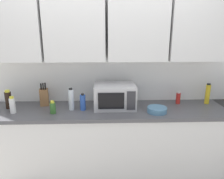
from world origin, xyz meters
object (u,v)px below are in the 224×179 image
at_px(bottle_green_oil, 53,108).
at_px(microwave, 115,96).
at_px(bottle_clear_tall, 71,99).
at_px(bottle_white_jar, 12,105).
at_px(bottle_red_sauce, 178,98).
at_px(bottle_yellow_mustard, 208,94).
at_px(bowl_ceramic_small, 157,110).
at_px(bottle_blue_cleaner, 83,102).
at_px(bottle_soy_dark, 8,100).
at_px(knife_block, 44,97).

bearing_deg(bottle_green_oil, microwave, 14.01).
xyz_separation_m(bottle_clear_tall, bottle_white_jar, (-0.63, -0.08, -0.03)).
bearing_deg(bottle_red_sauce, bottle_green_oil, -169.62).
bearing_deg(bottle_white_jar, bottle_clear_tall, 7.46).
bearing_deg(bottle_yellow_mustard, bottle_green_oil, -171.90).
bearing_deg(bowl_ceramic_small, bottle_blue_cleaner, 172.98).
bearing_deg(bottle_clear_tall, bottle_white_jar, -172.54).
bearing_deg(bottle_soy_dark, microwave, -0.21).
relative_size(knife_block, bottle_green_oil, 1.93).
distance_m(bottle_red_sauce, bottle_blue_cleaner, 1.18).
relative_size(microwave, bottle_white_jar, 2.49).
xyz_separation_m(knife_block, bowl_ceramic_small, (1.32, -0.29, -0.07)).
bearing_deg(bottle_clear_tall, bottle_red_sauce, 7.15).
distance_m(knife_block, bottle_green_oil, 0.32).
height_order(bottle_white_jar, bottle_blue_cleaner, bottle_blue_cleaner).
distance_m(knife_block, bottle_clear_tall, 0.39).
xyz_separation_m(bottle_green_oil, bottle_blue_cleaner, (0.32, 0.09, 0.03)).
xyz_separation_m(bottle_yellow_mustard, bottle_white_jar, (-2.29, -0.24, -0.03)).
relative_size(bottle_white_jar, bowl_ceramic_small, 0.88).
height_order(bottle_soy_dark, bottle_white_jar, bottle_soy_dark).
distance_m(bottle_red_sauce, bottle_clear_tall, 1.31).
height_order(bottle_green_oil, bottle_blue_cleaner, bottle_blue_cleaner).
height_order(bottle_yellow_mustard, bottle_red_sauce, bottle_yellow_mustard).
bearing_deg(bottle_yellow_mustard, bottle_blue_cleaner, -173.60).
height_order(bottle_red_sauce, bottle_clear_tall, bottle_clear_tall).
distance_m(bottle_soy_dark, bottle_red_sauce, 2.04).
distance_m(bottle_yellow_mustard, bottle_clear_tall, 1.67).
xyz_separation_m(bottle_green_oil, bottle_yellow_mustard, (1.85, 0.26, 0.06)).
bearing_deg(bowl_ceramic_small, bottle_yellow_mustard, 21.63).
bearing_deg(bottle_green_oil, bowl_ceramic_small, -0.55).
height_order(bottle_red_sauce, bottle_white_jar, bottle_white_jar).
relative_size(bottle_soy_dark, bowl_ceramic_small, 1.02).
bearing_deg(bowl_ceramic_small, bottle_red_sauce, 40.69).
relative_size(bottle_soy_dark, bottle_clear_tall, 0.86).
bearing_deg(bottle_white_jar, bowl_ceramic_small, -1.34).
distance_m(bottle_green_oil, bottle_yellow_mustard, 1.87).
relative_size(knife_block, bottle_blue_cleaner, 1.44).
xyz_separation_m(bottle_yellow_mustard, bottle_blue_cleaner, (-1.53, -0.17, -0.03)).
bearing_deg(bottle_clear_tall, bottle_yellow_mustard, 5.29).
xyz_separation_m(microwave, bottle_soy_dark, (-1.24, 0.00, -0.03)).
xyz_separation_m(microwave, bottle_yellow_mustard, (1.16, 0.09, -0.01)).
height_order(microwave, knife_block, knife_block).
bearing_deg(bottle_soy_dark, bottle_white_jar, -54.83).
distance_m(bottle_yellow_mustard, bottle_blue_cleaner, 1.54).
bearing_deg(bottle_soy_dark, bottle_red_sauce, 2.68).
bearing_deg(bottle_soy_dark, bowl_ceramic_small, -6.28).
height_order(bottle_clear_tall, bottle_white_jar, bottle_clear_tall).
bearing_deg(microwave, bottle_yellow_mustard, 4.47).
relative_size(bottle_green_oil, bottle_blue_cleaner, 0.74).
height_order(knife_block, bottle_green_oil, knife_block).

